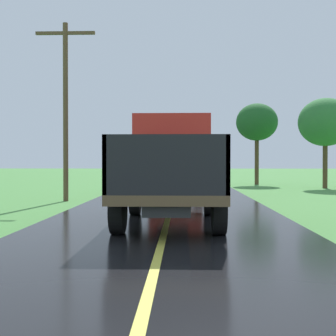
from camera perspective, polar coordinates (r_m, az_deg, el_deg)
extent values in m
cube|color=#2D2D30|center=(10.93, 0.30, -3.94)|extent=(0.90, 5.51, 0.24)
cube|color=brown|center=(10.91, 0.30, -2.90)|extent=(2.30, 5.80, 0.20)
cube|color=red|center=(12.84, 0.54, 2.35)|extent=(2.10, 1.90, 1.90)
cube|color=black|center=(13.81, 0.64, 3.63)|extent=(1.78, 0.02, 0.76)
cube|color=#232328|center=(10.01, -6.21, 0.48)|extent=(0.08, 3.85, 1.10)
cube|color=#232328|center=(9.94, 6.56, 0.48)|extent=(0.08, 3.85, 1.10)
cube|color=#232328|center=(8.03, -0.26, 0.40)|extent=(2.30, 0.08, 1.10)
cube|color=#232328|center=(11.80, 0.43, 0.54)|extent=(2.30, 0.08, 1.10)
cylinder|color=black|center=(12.80, -4.19, -3.70)|extent=(0.28, 1.00, 1.00)
cylinder|color=black|center=(12.75, 5.26, -3.71)|extent=(0.28, 1.00, 1.00)
cylinder|color=black|center=(9.44, -6.38, -5.31)|extent=(0.28, 1.00, 1.00)
cylinder|color=black|center=(9.38, 6.49, -5.36)|extent=(0.28, 1.00, 1.00)
ellipsoid|color=#92C127|center=(8.37, -1.26, -2.38)|extent=(0.48, 0.55, 0.48)
ellipsoid|color=#92BE22|center=(10.39, -3.75, 0.30)|extent=(0.48, 0.62, 0.36)
ellipsoid|color=#9AC222|center=(9.06, 1.94, 0.05)|extent=(0.59, 0.65, 0.38)
ellipsoid|color=#97BF2D|center=(9.51, -1.76, -1.77)|extent=(0.44, 0.54, 0.49)
ellipsoid|color=#8EB425|center=(9.99, -0.71, 2.13)|extent=(0.54, 0.53, 0.49)
ellipsoid|color=#A2C921|center=(8.69, 5.32, 2.32)|extent=(0.53, 0.50, 0.41)
ellipsoid|color=#9BC82E|center=(9.27, 4.80, -0.01)|extent=(0.46, 0.58, 0.52)
ellipsoid|color=#A4C61F|center=(8.92, 3.71, -1.96)|extent=(0.45, 0.55, 0.46)
ellipsoid|color=#95BA21|center=(9.78, -0.36, 2.18)|extent=(0.52, 0.58, 0.44)
ellipsoid|color=#9AB92D|center=(8.53, 5.34, 2.24)|extent=(0.60, 0.74, 0.45)
ellipsoid|color=#9DCB22|center=(8.57, -4.38, 0.12)|extent=(0.52, 0.49, 0.47)
ellipsoid|color=#9BBA22|center=(10.18, 2.90, 0.06)|extent=(0.47, 0.54, 0.50)
cube|color=#2D2D30|center=(21.59, 1.09, -1.58)|extent=(0.90, 5.51, 0.24)
cube|color=brown|center=(21.59, 1.09, -1.05)|extent=(2.30, 5.80, 0.20)
cube|color=silver|center=(23.53, 1.15, 1.67)|extent=(2.10, 1.90, 1.90)
cube|color=black|center=(24.49, 1.18, 2.41)|extent=(1.78, 0.02, 0.76)
cube|color=maroon|center=(20.65, -2.03, 0.67)|extent=(0.08, 3.85, 1.10)
cube|color=maroon|center=(20.61, 4.14, 0.67)|extent=(0.08, 3.85, 1.10)
cube|color=maroon|center=(18.72, 0.97, 0.65)|extent=(2.30, 0.08, 1.10)
cube|color=maroon|center=(22.49, 1.12, 0.69)|extent=(2.30, 0.08, 1.10)
cylinder|color=black|center=(23.43, -1.42, -1.63)|extent=(0.28, 1.00, 1.00)
cylinder|color=black|center=(23.40, 3.72, -1.64)|extent=(0.28, 1.00, 1.00)
cylinder|color=black|center=(20.05, -1.98, -2.05)|extent=(0.28, 1.00, 1.00)
cylinder|color=black|center=(20.02, 4.03, -2.06)|extent=(0.28, 1.00, 1.00)
ellipsoid|color=#9ACC35|center=(19.35, -0.34, -0.46)|extent=(0.51, 0.49, 0.47)
ellipsoid|color=#93C126|center=(20.65, -0.88, -0.29)|extent=(0.50, 0.65, 0.42)
ellipsoid|color=#9FB623|center=(21.94, 0.30, 1.46)|extent=(0.48, 0.50, 0.45)
ellipsoid|color=#99CB2E|center=(21.63, 0.22, 0.63)|extent=(0.41, 0.44, 0.48)
ellipsoid|color=#8FB526|center=(19.37, 2.11, 0.58)|extent=(0.56, 0.55, 0.38)
ellipsoid|color=#9CC331|center=(19.82, 1.62, -0.34)|extent=(0.46, 0.51, 0.48)
ellipsoid|color=#A4B91D|center=(20.23, 2.94, -0.31)|extent=(0.50, 0.63, 0.37)
ellipsoid|color=#A4BE20|center=(22.11, -1.06, 0.61)|extent=(0.46, 0.47, 0.45)
ellipsoid|color=#9BC12F|center=(21.74, 2.94, -0.37)|extent=(0.55, 0.56, 0.37)
ellipsoid|color=#A6B924|center=(22.24, -1.01, -0.36)|extent=(0.43, 0.45, 0.45)
cylinder|color=brown|center=(18.45, -12.91, 6.92)|extent=(0.20, 0.20, 7.10)
cube|color=brown|center=(19.04, -12.94, 16.40)|extent=(2.37, 0.12, 0.12)
cylinder|color=#4C3823|center=(28.08, 19.37, 0.26)|extent=(0.28, 0.28, 2.66)
ellipsoid|color=#2D7033|center=(28.17, 19.39, 5.53)|extent=(3.15, 3.15, 2.84)
cylinder|color=#4C3823|center=(31.43, 11.23, 0.81)|extent=(0.28, 0.28, 3.17)
ellipsoid|color=#1E5623|center=(31.55, 11.25, 5.76)|extent=(2.85, 2.85, 2.56)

